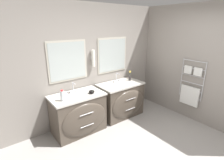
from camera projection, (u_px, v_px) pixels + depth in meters
The scene contains 9 objects.
wall_back at pixel (96, 63), 4.01m from camera, with size 4.91×0.16×2.60m.
wall_right at pixel (183, 63), 4.12m from camera, with size 0.13×4.04×2.60m.
vanity_left at pixel (79, 114), 3.58m from camera, with size 1.06×0.69×0.82m.
vanity_right at pixel (121, 100), 4.23m from camera, with size 1.06×0.69×0.82m.
faucet_left at pixel (73, 87), 3.56m from camera, with size 0.17×0.14×0.22m.
faucet_right at pixel (117, 78), 4.22m from camera, with size 0.17×0.14×0.22m.
toiletry_bottle at pixel (62, 96), 3.18m from camera, with size 0.07×0.07×0.21m.
amenity_bowl at pixel (92, 92), 3.53m from camera, with size 0.12×0.12×0.07m.
flower_vase at pixel (130, 76), 4.33m from camera, with size 0.06×0.06×0.25m.
Camera 1 is at (-2.10, -1.29, 2.17)m, focal length 28.00 mm.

